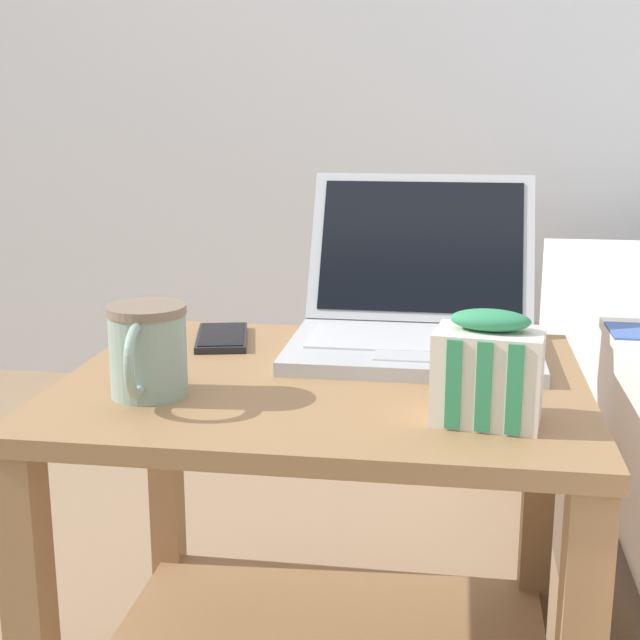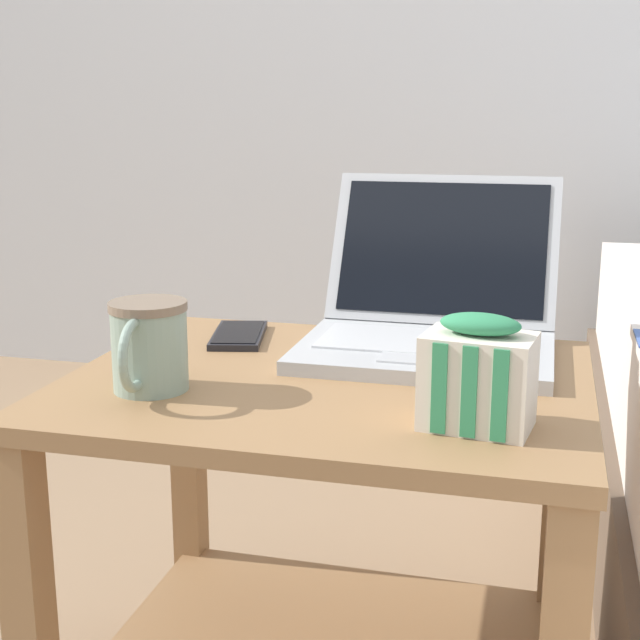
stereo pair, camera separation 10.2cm
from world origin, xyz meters
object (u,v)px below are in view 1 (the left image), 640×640
Objects in this scene: laptop at (416,313)px; cell_phone at (222,337)px; mug_front_left at (147,347)px; snack_bag at (488,371)px.

laptop reaches higher than cell_phone.
mug_front_left is 0.26m from cell_phone.
mug_front_left is at bearing -94.25° from cell_phone.
laptop is at bearing 3.44° from cell_phone.
cell_phone is at bearing 85.75° from mug_front_left.
laptop reaches higher than snack_bag.
mug_front_left is at bearing -137.17° from laptop.
laptop is 0.31m from snack_bag.
cell_phone is at bearing 141.94° from snack_bag.
mug_front_left is at bearing 175.66° from snack_bag.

